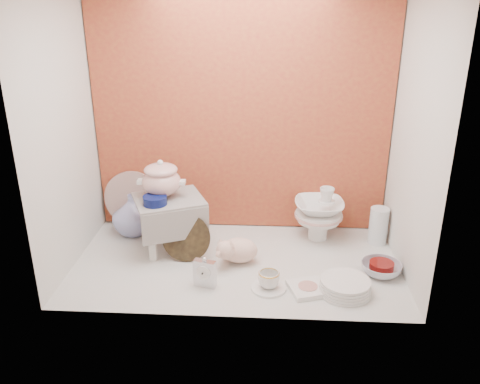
% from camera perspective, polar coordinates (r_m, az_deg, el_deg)
% --- Properties ---
extents(ground, '(1.80, 1.80, 0.00)m').
position_cam_1_polar(ground, '(2.81, -0.44, -8.12)').
color(ground, silver).
rests_on(ground, ground).
extents(niche_shell, '(1.86, 1.03, 1.53)m').
position_cam_1_polar(niche_shell, '(2.65, -0.23, 11.60)').
color(niche_shell, '#AF5A2B').
rests_on(niche_shell, ground).
extents(step_stool, '(0.48, 0.45, 0.32)m').
position_cam_1_polar(step_stool, '(2.92, -8.05, -3.59)').
color(step_stool, silver).
rests_on(step_stool, ground).
extents(soup_tureen, '(0.29, 0.29, 0.22)m').
position_cam_1_polar(soup_tureen, '(2.84, -9.05, 1.58)').
color(soup_tureen, white).
rests_on(soup_tureen, step_stool).
extents(cobalt_bowl, '(0.15, 0.15, 0.05)m').
position_cam_1_polar(cobalt_bowl, '(2.77, -9.75, -0.94)').
color(cobalt_bowl, '#0A134D').
rests_on(cobalt_bowl, step_stool).
extents(floral_platter, '(0.37, 0.05, 0.37)m').
position_cam_1_polar(floral_platter, '(3.23, -12.21, -0.79)').
color(floral_platter, silver).
rests_on(floral_platter, ground).
extents(blue_white_vase, '(0.30, 0.30, 0.26)m').
position_cam_1_polar(blue_white_vase, '(3.14, -12.27, -2.52)').
color(blue_white_vase, white).
rests_on(blue_white_vase, ground).
extents(lacquer_tray, '(0.27, 0.08, 0.27)m').
position_cam_1_polar(lacquer_tray, '(2.80, -6.22, -5.25)').
color(lacquer_tray, black).
rests_on(lacquer_tray, ground).
extents(mantel_clock, '(0.12, 0.07, 0.17)m').
position_cam_1_polar(mantel_clock, '(2.56, -4.06, -9.15)').
color(mantel_clock, silver).
rests_on(mantel_clock, ground).
extents(plush_pig, '(0.31, 0.27, 0.16)m').
position_cam_1_polar(plush_pig, '(2.77, -0.11, -6.66)').
color(plush_pig, beige).
rests_on(plush_pig, ground).
extents(teacup_saucer, '(0.22, 0.22, 0.01)m').
position_cam_1_polar(teacup_saucer, '(2.58, 3.31, -10.94)').
color(teacup_saucer, white).
rests_on(teacup_saucer, ground).
extents(gold_rim_teacup, '(0.11, 0.11, 0.09)m').
position_cam_1_polar(gold_rim_teacup, '(2.55, 3.34, -10.00)').
color(gold_rim_teacup, white).
rests_on(gold_rim_teacup, teacup_saucer).
extents(lattice_dish, '(0.22, 0.22, 0.03)m').
position_cam_1_polar(lattice_dish, '(2.58, 7.79, -10.93)').
color(lattice_dish, white).
rests_on(lattice_dish, ground).
extents(dinner_plate_stack, '(0.32, 0.32, 0.07)m').
position_cam_1_polar(dinner_plate_stack, '(2.59, 11.98, -10.54)').
color(dinner_plate_stack, white).
rests_on(dinner_plate_stack, ground).
extents(crystal_bowl, '(0.22, 0.22, 0.07)m').
position_cam_1_polar(crystal_bowl, '(2.79, 15.93, -8.49)').
color(crystal_bowl, silver).
rests_on(crystal_bowl, ground).
extents(clear_glass_vase, '(0.14, 0.14, 0.22)m').
position_cam_1_polar(clear_glass_vase, '(3.08, 15.63, -3.76)').
color(clear_glass_vase, silver).
rests_on(clear_glass_vase, ground).
extents(porcelain_tower, '(0.37, 0.37, 0.34)m').
position_cam_1_polar(porcelain_tower, '(3.04, 9.04, -2.41)').
color(porcelain_tower, white).
rests_on(porcelain_tower, ground).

